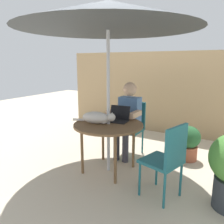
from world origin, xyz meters
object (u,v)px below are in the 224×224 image
object	(u,v)px
cat	(98,118)
potted_plant_near_fence	(188,142)
patio_umbrella	(108,15)
person_seated	(128,116)
patio_table	(108,128)
chair_occupied	(132,124)
laptop	(119,117)
chair_empty	(168,156)

from	to	relation	value
cat	potted_plant_near_fence	xyz separation A→B (m)	(1.04, 1.04, -0.49)
cat	potted_plant_near_fence	distance (m)	1.55
patio_umbrella	person_seated	bearing A→B (deg)	90.00
person_seated	cat	size ratio (longest dim) A/B	1.91
patio_table	cat	xyz separation A→B (m)	(-0.14, -0.07, 0.14)
chair_occupied	laptop	bearing A→B (deg)	-85.68
patio_umbrella	potted_plant_near_fence	size ratio (longest dim) A/B	4.23
laptop	cat	xyz separation A→B (m)	(-0.18, -0.29, 0.02)
patio_table	patio_umbrella	distance (m)	1.49
chair_occupied	cat	world-z (taller)	chair_occupied
chair_occupied	potted_plant_near_fence	xyz separation A→B (m)	(0.90, 0.21, -0.22)
person_seated	patio_table	bearing A→B (deg)	-90.00
patio_umbrella	person_seated	xyz separation A→B (m)	(0.00, 0.60, -1.43)
chair_occupied	potted_plant_near_fence	distance (m)	0.95
person_seated	potted_plant_near_fence	bearing A→B (deg)	22.13
laptop	potted_plant_near_fence	bearing A→B (deg)	41.03
person_seated	potted_plant_near_fence	world-z (taller)	person_seated
chair_empty	patio_table	bearing A→B (deg)	164.51
chair_empty	cat	bearing A→B (deg)	169.72
patio_umbrella	chair_empty	xyz separation A→B (m)	(0.94, -0.26, -1.60)
chair_occupied	potted_plant_near_fence	bearing A→B (deg)	13.08
patio_table	potted_plant_near_fence	xyz separation A→B (m)	(0.90, 0.97, -0.34)
chair_empty	potted_plant_near_fence	world-z (taller)	chair_empty
cat	patio_table	bearing A→B (deg)	25.83
chair_occupied	potted_plant_near_fence	world-z (taller)	chair_occupied
patio_table	laptop	bearing A→B (deg)	79.47
patio_table	person_seated	xyz separation A→B (m)	(0.00, 0.60, 0.05)
person_seated	cat	distance (m)	0.69
patio_umbrella	person_seated	size ratio (longest dim) A/B	1.92
cat	patio_umbrella	bearing A→B (deg)	25.83
patio_table	chair_empty	xyz separation A→B (m)	(0.94, -0.26, -0.12)
chair_empty	laptop	size ratio (longest dim) A/B	2.76
chair_occupied	person_seated	size ratio (longest dim) A/B	0.72
person_seated	laptop	size ratio (longest dim) A/B	3.81
person_seated	cat	world-z (taller)	person_seated
cat	potted_plant_near_fence	world-z (taller)	cat
chair_occupied	potted_plant_near_fence	size ratio (longest dim) A/B	1.60
chair_occupied	laptop	size ratio (longest dim) A/B	2.76
patio_table	person_seated	distance (m)	0.61
chair_occupied	patio_table	bearing A→B (deg)	-90.00
patio_table	chair_empty	world-z (taller)	chair_empty
laptop	cat	size ratio (longest dim) A/B	0.50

